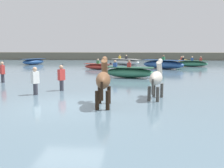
# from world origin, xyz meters

# --- Properties ---
(ground_plane) EXTENTS (120.00, 120.00, 0.00)m
(ground_plane) POSITION_xyz_m (0.00, 0.00, 0.00)
(ground_plane) COLOR #756B56
(water_surface) EXTENTS (90.00, 90.00, 0.36)m
(water_surface) POSITION_xyz_m (0.00, 10.00, 0.18)
(water_surface) COLOR slate
(water_surface) RESTS_ON ground
(horse_lead_pinto) EXTENTS (0.86, 1.85, 2.01)m
(horse_lead_pinto) POSITION_xyz_m (3.35, 1.53, 1.19)
(horse_lead_pinto) COLOR beige
(horse_lead_pinto) RESTS_ON ground
(horse_trailing_bay) EXTENTS (0.58, 1.97, 2.15)m
(horse_trailing_bay) POSITION_xyz_m (1.30, 0.07, 1.27)
(horse_trailing_bay) COLOR brown
(horse_trailing_bay) RESTS_ON ground
(boat_near_starboard) EXTENTS (1.66, 2.60, 0.98)m
(boat_near_starboard) POSITION_xyz_m (8.93, 24.82, 0.63)
(boat_near_starboard) COLOR gold
(boat_near_starboard) RESTS_ON water_surface
(boat_far_inshore) EXTENTS (2.54, 3.33, 0.69)m
(boat_far_inshore) POSITION_xyz_m (-9.58, 21.92, 0.70)
(boat_far_inshore) COLOR #28518E
(boat_far_inshore) RESTS_ON water_surface
(boat_near_port) EXTENTS (4.39, 3.35, 1.35)m
(boat_near_port) POSITION_xyz_m (5.49, 16.66, 0.79)
(boat_near_port) COLOR #28518E
(boat_near_port) RESTS_ON water_surface
(boat_distant_west) EXTENTS (3.69, 1.98, 1.22)m
(boat_distant_west) POSITION_xyz_m (2.18, 9.01, 0.74)
(boat_distant_west) COLOR #337556
(boat_distant_west) RESTS_ON water_surface
(boat_far_offshore) EXTENTS (3.79, 3.34, 1.19)m
(boat_far_offshore) POSITION_xyz_m (1.72, 21.93, 0.72)
(boat_far_offshore) COLOR silver
(boat_far_offshore) RESTS_ON water_surface
(boat_mid_outer) EXTENTS (2.93, 1.72, 1.01)m
(boat_mid_outer) POSITION_xyz_m (-0.85, 15.62, 0.63)
(boat_mid_outer) COLOR #BC382D
(boat_mid_outer) RESTS_ON water_surface
(boat_distant_east) EXTENTS (3.47, 1.25, 1.12)m
(boat_distant_east) POSITION_xyz_m (8.98, 19.83, 0.69)
(boat_distant_east) COLOR #337556
(boat_distant_east) RESTS_ON water_surface
(person_wading_mid) EXTENTS (0.36, 0.37, 1.63)m
(person_wading_mid) POSITION_xyz_m (-1.13, 3.29, 0.87)
(person_wading_mid) COLOR #383842
(person_wading_mid) RESTS_ON ground
(person_onlooker_left) EXTENTS (0.37, 0.36, 1.63)m
(person_onlooker_left) POSITION_xyz_m (-5.45, 5.90, 0.87)
(person_onlooker_left) COLOR #383842
(person_onlooker_left) RESTS_ON ground
(person_onlooker_right) EXTENTS (0.35, 0.38, 1.63)m
(person_onlooker_right) POSITION_xyz_m (-2.00, 2.07, 0.87)
(person_onlooker_right) COLOR #383842
(person_onlooker_right) RESTS_ON ground
(channel_buoy) EXTENTS (0.36, 0.36, 0.82)m
(channel_buoy) POSITION_xyz_m (-3.13, 11.21, 0.54)
(channel_buoy) COLOR silver
(channel_buoy) RESTS_ON water_surface
(far_shoreline) EXTENTS (80.00, 2.40, 1.57)m
(far_shoreline) POSITION_xyz_m (0.00, 34.07, 0.79)
(far_shoreline) COLOR #605B4C
(far_shoreline) RESTS_ON ground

